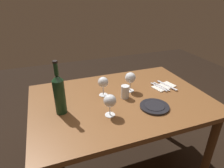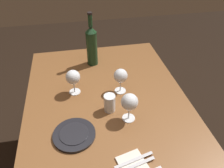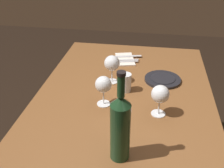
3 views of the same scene
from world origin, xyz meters
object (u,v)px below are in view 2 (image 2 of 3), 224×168
wine_glass_right (73,78)px  water_tumbler (110,104)px  wine_bottle (92,45)px  dinner_plate (74,134)px  fork_outer (134,160)px  wine_glass_left (121,76)px  wine_glass_centre (130,102)px  fork_inner (136,165)px

wine_glass_right → water_tumbler: wine_glass_right is taller
wine_glass_right → wine_bottle: bearing=154.0°
dinner_plate → wine_bottle: bearing=165.1°
water_tumbler → dinner_plate: size_ratio=0.48×
wine_glass_right → water_tumbler: size_ratio=1.54×
dinner_plate → fork_outer: bearing=52.2°
wine_bottle → wine_glass_right: bearing=-26.0°
water_tumbler → dinner_plate: (0.14, -0.20, -0.04)m
wine_glass_left → wine_glass_centre: wine_glass_centre is taller
water_tumbler → fork_inner: (0.35, 0.04, -0.03)m
wine_glass_left → wine_glass_centre: size_ratio=0.96×
wine_glass_right → wine_bottle: 0.32m
wine_glass_right → wine_bottle: size_ratio=0.42×
wine_glass_centre → water_tumbler: bearing=-134.2°
wine_glass_left → wine_glass_right: bearing=-98.6°
fork_inner → wine_glass_right: bearing=-157.5°
wine_glass_left → wine_glass_right: size_ratio=1.01×
wine_glass_centre → fork_outer: bearing=-9.0°
fork_inner → dinner_plate: bearing=-131.4°
wine_glass_right → water_tumbler: bearing=44.1°
wine_glass_left → water_tumbler: 0.18m
wine_glass_centre → fork_inner: 0.29m
wine_glass_centre → wine_bottle: (-0.55, -0.12, 0.03)m
wine_glass_centre → water_tumbler: 0.13m
wine_bottle → water_tumbler: size_ratio=3.69×
wine_glass_left → dinner_plate: wine_glass_left is taller
wine_glass_right → fork_inner: (0.53, 0.22, -0.09)m
wine_glass_right → fork_inner: wine_glass_right is taller
fork_outer → dinner_plate: bearing=-127.8°
wine_bottle → fork_outer: wine_bottle is taller
wine_bottle → water_tumbler: wine_bottle is taller
wine_glass_centre → wine_glass_left: bearing=178.6°
wine_glass_centre → fork_inner: wine_glass_centre is taller
wine_glass_right → dinner_plate: (0.32, -0.02, -0.10)m
wine_bottle → fork_inner: wine_bottle is taller
wine_glass_centre → wine_bottle: wine_bottle is taller
dinner_plate → wine_glass_centre: bearing=101.8°
wine_glass_left → fork_outer: (0.46, -0.04, -0.10)m
wine_glass_right → fork_outer: size_ratio=0.84×
dinner_plate → fork_outer: 0.30m
fork_outer → wine_bottle: bearing=-174.4°
wine_glass_right → fork_outer: bearing=23.5°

